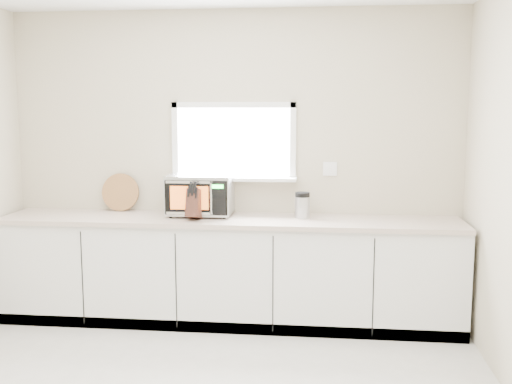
# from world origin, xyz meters

# --- Properties ---
(back_wall) EXTENTS (4.00, 0.17, 2.70)m
(back_wall) POSITION_xyz_m (0.00, 2.00, 1.36)
(back_wall) COLOR #C3B69B
(back_wall) RESTS_ON ground
(cabinets) EXTENTS (3.92, 0.60, 0.88)m
(cabinets) POSITION_xyz_m (0.00, 1.70, 0.44)
(cabinets) COLOR silver
(cabinets) RESTS_ON ground
(countertop) EXTENTS (3.92, 0.64, 0.04)m
(countertop) POSITION_xyz_m (0.00, 1.69, 0.90)
(countertop) COLOR #C3B2A1
(countertop) RESTS_ON cabinets
(microwave) EXTENTS (0.56, 0.46, 0.36)m
(microwave) POSITION_xyz_m (-0.27, 1.81, 1.11)
(microwave) COLOR black
(microwave) RESTS_ON countertop
(knife_block) EXTENTS (0.13, 0.24, 0.33)m
(knife_block) POSITION_xyz_m (-0.27, 1.58, 1.06)
(knife_block) COLOR #49241A
(knife_block) RESTS_ON countertop
(cutting_board) EXTENTS (0.34, 0.08, 0.34)m
(cutting_board) POSITION_xyz_m (-1.04, 1.94, 1.09)
(cutting_board) COLOR olive
(cutting_board) RESTS_ON countertop
(coffee_grinder) EXTENTS (0.14, 0.14, 0.22)m
(coffee_grinder) POSITION_xyz_m (0.62, 1.77, 1.03)
(coffee_grinder) COLOR #B4B6BB
(coffee_grinder) RESTS_ON countertop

